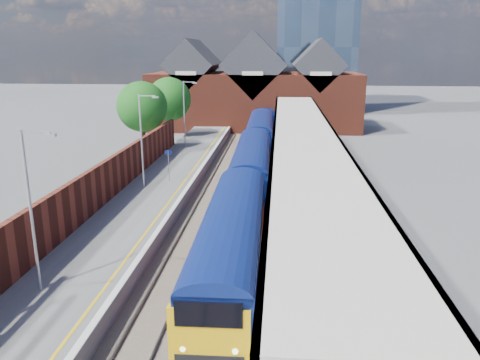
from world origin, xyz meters
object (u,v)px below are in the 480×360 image
object	(u,v)px
parked_car_red	(364,342)
parked_car_dark	(415,335)
lamp_post_b	(33,202)
lamp_post_c	(143,135)
train	(257,143)
parked_car_silver	(343,246)
parked_car_blue	(322,193)
platform_sign	(169,160)
lamp_post_d	(185,110)

from	to	relation	value
parked_car_red	parked_car_dark	bearing A→B (deg)	-65.97
lamp_post_b	lamp_post_c	distance (m)	16.00
train	parked_car_silver	bearing A→B (deg)	-77.33
parked_car_dark	parked_car_blue	bearing A→B (deg)	-18.75
lamp_post_c	parked_car_blue	distance (m)	13.78
train	parked_car_dark	size ratio (longest dim) A/B	15.94
train	parked_car_red	world-z (taller)	train
parked_car_red	platform_sign	bearing A→B (deg)	30.60
lamp_post_b	parked_car_blue	bearing A→B (deg)	45.60
lamp_post_d	parked_car_silver	bearing A→B (deg)	-64.18
lamp_post_c	parked_car_silver	xyz separation A→B (m)	(13.37, -11.64, -3.36)
parked_car_blue	lamp_post_c	bearing A→B (deg)	69.07
train	parked_car_blue	size ratio (longest dim) A/B	14.49
lamp_post_b	parked_car_dark	xyz separation A→B (m)	(14.86, -3.09, -3.39)
train	lamp_post_d	size ratio (longest dim) A/B	9.42
parked_car_dark	lamp_post_c	bearing A→B (deg)	13.05
platform_sign	parked_car_silver	world-z (taller)	platform_sign
parked_car_dark	platform_sign	bearing A→B (deg)	7.77
parked_car_silver	lamp_post_b	bearing A→B (deg)	92.93
parked_car_red	lamp_post_b	bearing A→B (deg)	76.14
lamp_post_b	lamp_post_d	size ratio (longest dim) A/B	1.00
lamp_post_c	parked_car_blue	world-z (taller)	lamp_post_c
parked_car_silver	parked_car_dark	world-z (taller)	parked_car_silver
parked_car_dark	parked_car_blue	xyz separation A→B (m)	(-1.76, 16.47, 0.03)
lamp_post_c	parked_car_blue	xyz separation A→B (m)	(13.10, -2.62, -3.36)
lamp_post_c	lamp_post_d	xyz separation A→B (m)	(0.00, 16.00, 0.00)
train	lamp_post_b	xyz separation A→B (m)	(-7.86, -28.90, 2.87)
lamp_post_c	parked_car_silver	distance (m)	18.04
train	platform_sign	xyz separation A→B (m)	(-6.49, -10.90, 0.57)
parked_car_dark	lamp_post_d	bearing A→B (deg)	-1.90
lamp_post_c	parked_car_dark	distance (m)	24.43
lamp_post_c	lamp_post_d	bearing A→B (deg)	90.00
lamp_post_b	parked_car_blue	distance (m)	19.02
lamp_post_c	parked_car_dark	xyz separation A→B (m)	(14.86, -19.09, -3.39)
train	lamp_post_d	distance (m)	8.92
lamp_post_d	parked_car_blue	distance (m)	23.02
parked_car_red	parked_car_dark	size ratio (longest dim) A/B	1.02
lamp_post_c	lamp_post_d	size ratio (longest dim) A/B	1.00
lamp_post_c	platform_sign	world-z (taller)	lamp_post_c
lamp_post_c	parked_car_silver	size ratio (longest dim) A/B	1.82
platform_sign	parked_car_dark	world-z (taller)	platform_sign
lamp_post_c	parked_car_red	size ratio (longest dim) A/B	1.66
lamp_post_b	lamp_post_d	xyz separation A→B (m)	(0.00, 32.00, 0.00)
platform_sign	parked_car_blue	world-z (taller)	platform_sign
lamp_post_b	train	bearing A→B (deg)	74.79
lamp_post_b	parked_car_red	bearing A→B (deg)	-16.31
lamp_post_d	platform_sign	world-z (taller)	lamp_post_d
lamp_post_d	parked_car_red	world-z (taller)	lamp_post_d
lamp_post_d	lamp_post_b	bearing A→B (deg)	-90.00
lamp_post_d	platform_sign	distance (m)	14.25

